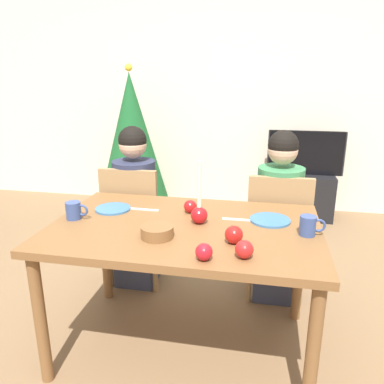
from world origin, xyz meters
TOP-DOWN VIEW (x-y plane):
  - ground_plane at (0.00, 0.00)m, footprint 7.68×7.68m
  - back_wall at (0.00, 2.60)m, footprint 6.40×0.10m
  - dining_table at (0.00, 0.00)m, footprint 1.40×0.90m
  - chair_left at (-0.50, 0.61)m, footprint 0.40×0.40m
  - chair_right at (0.50, 0.61)m, footprint 0.40×0.40m
  - person_left_child at (-0.50, 0.64)m, footprint 0.30×0.30m
  - person_right_child at (0.50, 0.64)m, footprint 0.30×0.30m
  - tv_stand at (0.81, 2.30)m, footprint 0.64×0.40m
  - tv at (0.81, 2.30)m, footprint 0.79×0.05m
  - christmas_tree at (-1.05, 2.12)m, footprint 0.77×0.77m
  - candle_centerpiece at (0.07, 0.04)m, footprint 0.09×0.09m
  - plate_left at (-0.46, 0.15)m, footprint 0.20×0.20m
  - plate_right at (0.44, 0.14)m, footprint 0.22×0.22m
  - mug_left at (-0.61, -0.03)m, footprint 0.13×0.08m
  - mug_right at (0.62, -0.01)m, footprint 0.12×0.08m
  - fork_left at (-0.28, 0.18)m, footprint 0.18×0.02m
  - fork_right at (0.27, 0.12)m, footprint 0.18×0.02m
  - bowl_walnuts at (-0.10, -0.18)m, footprint 0.16×0.16m
  - apple_near_candle at (0.27, -0.17)m, footprint 0.09×0.09m
  - apple_by_left_plate at (0.33, -0.31)m, footprint 0.08×0.08m
  - apple_by_right_mug at (-0.01, 0.19)m, footprint 0.07×0.07m
  - apple_far_edge at (0.16, -0.37)m, footprint 0.07×0.07m

SIDE VIEW (x-z plane):
  - ground_plane at x=0.00m, z-range 0.00..0.00m
  - tv_stand at x=0.81m, z-range 0.00..0.48m
  - chair_left at x=-0.50m, z-range 0.06..0.96m
  - chair_right at x=0.50m, z-range 0.06..0.96m
  - person_left_child at x=-0.50m, z-range -0.02..1.16m
  - person_right_child at x=0.50m, z-range -0.02..1.16m
  - dining_table at x=0.00m, z-range 0.29..1.04m
  - tv at x=0.81m, z-range 0.48..0.94m
  - fork_left at x=-0.28m, z-range 0.75..0.76m
  - fork_right at x=0.27m, z-range 0.75..0.76m
  - plate_left at x=-0.46m, z-range 0.75..0.76m
  - plate_right at x=0.44m, z-range 0.75..0.76m
  - bowl_walnuts at x=-0.10m, z-range 0.75..0.81m
  - apple_by_right_mug at x=-0.01m, z-range 0.75..0.82m
  - apple_far_edge at x=0.16m, z-range 0.75..0.82m
  - apple_by_left_plate at x=0.33m, z-range 0.75..0.83m
  - apple_near_candle at x=0.27m, z-range 0.75..0.84m
  - mug_left at x=-0.61m, z-range 0.75..0.85m
  - mug_right at x=0.62m, z-range 0.75..0.85m
  - candle_centerpiece at x=0.07m, z-range 0.65..0.99m
  - christmas_tree at x=-1.05m, z-range 0.03..1.64m
  - back_wall at x=0.00m, z-range 0.00..2.60m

